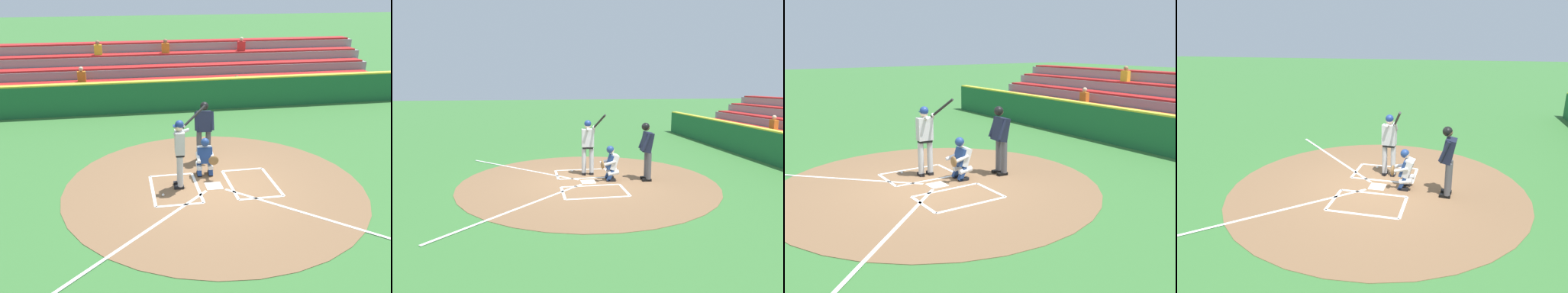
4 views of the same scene
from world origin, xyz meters
The scene contains 7 objects.
ground_plane centered at (0.00, 0.00, 0.00)m, with size 120.00×120.00×0.00m, color #387033.
dirt_circle centered at (0.00, 0.00, 0.01)m, with size 8.00×8.00×0.01m, color brown.
home_plate_and_chalk centered at (0.00, 0.88, 0.01)m, with size 7.93×4.91×0.01m.
batter centered at (0.89, -0.15, 1.10)m, with size 0.96×0.67×2.13m.
catcher centered at (0.09, -0.75, 0.59)m, with size 0.59×0.62×1.13m.
plate_umpire centered at (-0.09, -1.87, 1.08)m, with size 0.60×0.44×1.86m.
baseball centered at (1.41, 0.34, 0.04)m, with size 0.07×0.07×0.07m, color white.
Camera 2 is at (-10.79, 1.85, 3.06)m, focal length 32.98 mm.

